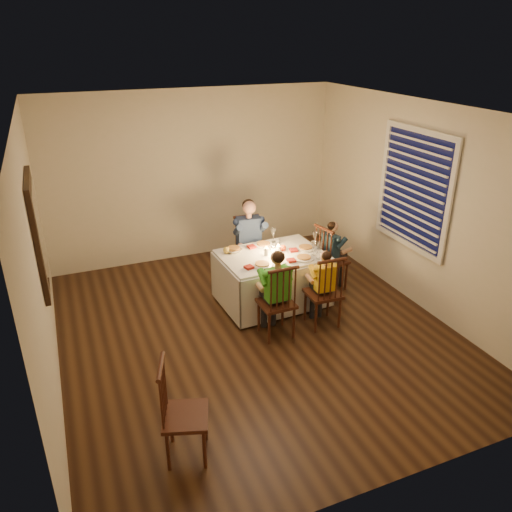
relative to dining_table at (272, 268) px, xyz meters
name	(u,v)px	position (x,y,z in m)	size (l,w,h in m)	color
ground	(255,330)	(-0.47, -0.57, -0.50)	(5.00, 5.00, 0.00)	black
wall_left	(38,264)	(-2.72, -0.57, 0.80)	(0.02, 5.00, 2.60)	beige
wall_right	(419,206)	(1.78, -0.57, 0.80)	(0.02, 5.00, 2.60)	beige
wall_back	(193,176)	(-0.47, 1.93, 0.80)	(4.50, 0.02, 2.60)	beige
ceiling	(255,111)	(-0.47, -0.57, 2.10)	(5.00, 5.00, 0.00)	white
dining_table	(272,268)	(0.00, 0.00, 0.00)	(1.40, 1.04, 0.67)	silver
chair_adult	(250,280)	(-0.04, 0.71, -0.50)	(0.39, 0.37, 0.96)	#36140E
chair_near_left	(276,334)	(-0.28, -0.74, -0.50)	(0.39, 0.37, 0.96)	#36140E
chair_near_right	(321,323)	(0.35, -0.74, -0.50)	(0.39, 0.37, 0.96)	#36140E
chair_end	(329,288)	(0.92, 0.05, -0.50)	(0.39, 0.37, 0.96)	#36140E
chair_extra	(189,454)	(-1.75, -2.15, -0.50)	(0.39, 0.37, 0.95)	#36140E
adult	(250,280)	(-0.04, 0.71, -0.50)	(0.44, 0.41, 1.23)	navy
child_green	(276,334)	(-0.28, -0.74, -0.50)	(0.37, 0.34, 1.10)	green
child_yellow	(321,323)	(0.35, -0.74, -0.50)	(0.31, 0.29, 0.99)	yellow
child_teal	(329,288)	(0.92, 0.05, -0.50)	(0.32, 0.29, 1.00)	#1B3144
setting_adult	(264,245)	(0.01, 0.31, 0.21)	(0.26, 0.26, 0.02)	silver
setting_green	(262,265)	(-0.25, -0.26, 0.21)	(0.26, 0.26, 0.02)	silver
setting_yellow	(304,258)	(0.31, -0.28, 0.21)	(0.26, 0.26, 0.02)	silver
setting_teal	(305,248)	(0.48, -0.01, 0.21)	(0.26, 0.26, 0.02)	silver
candle_left	(266,252)	(-0.09, 0.00, 0.25)	(0.06, 0.06, 0.10)	white
candle_right	(278,250)	(0.09, 0.00, 0.25)	(0.06, 0.06, 0.10)	white
squash	(227,250)	(-0.54, 0.25, 0.25)	(0.09, 0.09, 0.09)	yellow
orange_fruit	(283,248)	(0.18, 0.06, 0.24)	(0.08, 0.08, 0.08)	#ED4F13
serving_bowl	(234,250)	(-0.44, 0.26, 0.23)	(0.20, 0.20, 0.05)	silver
wall_mirror	(38,233)	(-2.69, -0.27, 1.00)	(0.06, 0.95, 1.15)	black
window_blinds	(413,190)	(1.73, -0.47, 1.00)	(0.07, 1.34, 1.54)	#0C0F33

